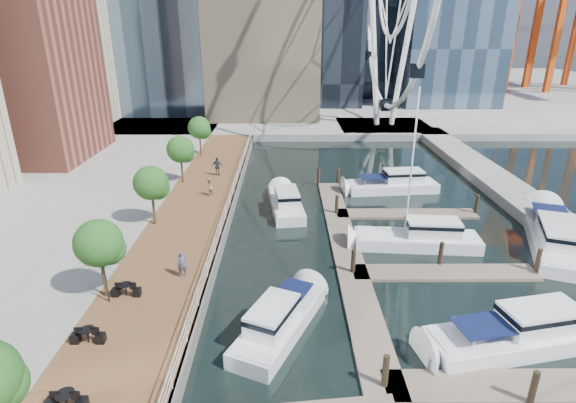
# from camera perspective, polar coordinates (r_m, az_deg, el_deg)

# --- Properties ---
(ground) EXTENTS (520.00, 520.00, 0.00)m
(ground) POSITION_cam_1_polar(r_m,az_deg,el_deg) (23.20, 3.32, -19.24)
(ground) COLOR black
(ground) RESTS_ON ground
(boardwalk) EXTENTS (6.00, 60.00, 1.00)m
(boardwalk) POSITION_cam_1_polar(r_m,az_deg,el_deg) (36.53, -12.36, -2.83)
(boardwalk) COLOR brown
(boardwalk) RESTS_ON ground
(seawall) EXTENTS (0.25, 60.00, 1.00)m
(seawall) POSITION_cam_1_polar(r_m,az_deg,el_deg) (36.03, -7.69, -2.86)
(seawall) COLOR #595954
(seawall) RESTS_ON ground
(land_far) EXTENTS (200.00, 114.00, 1.00)m
(land_far) POSITION_cam_1_polar(r_m,az_deg,el_deg) (120.53, 0.35, 14.17)
(land_far) COLOR gray
(land_far) RESTS_ON ground
(breakwater) EXTENTS (4.00, 60.00, 1.00)m
(breakwater) POSITION_cam_1_polar(r_m,az_deg,el_deg) (45.65, 27.61, 0.07)
(breakwater) COLOR gray
(breakwater) RESTS_ON ground
(pier) EXTENTS (14.00, 12.00, 1.00)m
(pier) POSITION_cam_1_polar(r_m,az_deg,el_deg) (72.78, 12.04, 9.13)
(pier) COLOR gray
(pier) RESTS_ON ground
(railing) EXTENTS (0.10, 60.00, 1.05)m
(railing) POSITION_cam_1_polar(r_m,az_deg,el_deg) (35.64, -7.93, -1.35)
(railing) COLOR white
(railing) RESTS_ON boardwalk
(floating_docks) EXTENTS (16.00, 34.00, 2.60)m
(floating_docks) POSITION_cam_1_polar(r_m,az_deg,el_deg) (32.57, 16.47, -6.31)
(floating_docks) COLOR #6D6051
(floating_docks) RESTS_ON ground
(street_trees) EXTENTS (2.60, 42.60, 4.60)m
(street_trees) POSITION_cam_1_polar(r_m,az_deg,el_deg) (34.89, -17.03, 2.25)
(street_trees) COLOR #3F2B1C
(street_trees) RESTS_ON ground
(cafe_tables) EXTENTS (2.50, 13.70, 0.74)m
(cafe_tables) POSITION_cam_1_polar(r_m,az_deg,el_deg) (22.64, -25.11, -18.30)
(cafe_tables) COLOR black
(cafe_tables) RESTS_ON ground
(yacht_foreground) EXTENTS (10.46, 4.69, 2.15)m
(yacht_foreground) POSITION_cam_1_polar(r_m,az_deg,el_deg) (26.53, 26.93, -16.01)
(yacht_foreground) COLOR white
(yacht_foreground) RESTS_ON ground
(pedestrian_near) EXTENTS (0.70, 0.55, 1.69)m
(pedestrian_near) POSITION_cam_1_polar(r_m,az_deg,el_deg) (27.84, -13.29, -7.75)
(pedestrian_near) COLOR #46495D
(pedestrian_near) RESTS_ON boardwalk
(pedestrian_mid) EXTENTS (0.84, 0.94, 1.59)m
(pedestrian_mid) POSITION_cam_1_polar(r_m,az_deg,el_deg) (40.67, -10.00, 1.80)
(pedestrian_mid) COLOR gray
(pedestrian_mid) RESTS_ON boardwalk
(pedestrian_far) EXTENTS (1.19, 0.64, 1.93)m
(pedestrian_far) POSITION_cam_1_polar(r_m,az_deg,el_deg) (46.20, -8.94, 4.44)
(pedestrian_far) COLOR #2E3039
(pedestrian_far) RESTS_ON boardwalk
(moored_yachts) EXTENTS (27.04, 36.48, 11.50)m
(moored_yachts) POSITION_cam_1_polar(r_m,az_deg,el_deg) (34.49, 16.39, -5.63)
(moored_yachts) COLOR white
(moored_yachts) RESTS_ON ground
(cafe_seating) EXTENTS (4.04, 15.51, 2.74)m
(cafe_seating) POSITION_cam_1_polar(r_m,az_deg,el_deg) (21.98, -27.02, -17.02)
(cafe_seating) COLOR black
(cafe_seating) RESTS_ON ground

